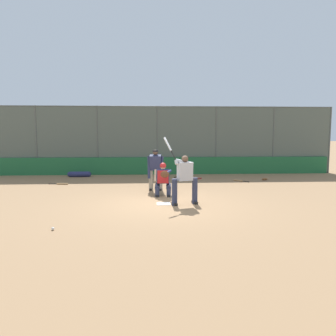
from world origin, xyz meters
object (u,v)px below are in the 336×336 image
baseball_loose (53,229)px  equipment_bag_dugout_side (79,174)px  batter_at_plate (184,178)px  spare_bat_first_base_side (61,184)px  spare_bat_near_backstop (179,176)px  spare_bat_by_padding (239,181)px  catcher_behind_plate (163,179)px  fielding_glove_on_dirt (265,179)px  umpire_home (156,169)px  spare_bat_third_base_side (196,179)px

baseball_loose → equipment_bag_dugout_side: equipment_bag_dugout_side is taller
batter_at_plate → spare_bat_first_base_side: size_ratio=2.44×
spare_bat_near_backstop → spare_bat_first_base_side: (5.42, 2.31, 0.00)m
spare_bat_by_padding → batter_at_plate: bearing=108.0°
catcher_behind_plate → spare_bat_first_base_side: catcher_behind_plate is taller
spare_bat_first_base_side → fielding_glove_on_dirt: fielding_glove_on_dirt is taller
spare_bat_first_base_side → fielding_glove_on_dirt: bearing=13.5°
catcher_behind_plate → spare_bat_near_backstop: (-1.03, -5.15, -0.59)m
fielding_glove_on_dirt → equipment_bag_dugout_side: equipment_bag_dugout_side is taller
batter_at_plate → fielding_glove_on_dirt: batter_at_plate is taller
equipment_bag_dugout_side → batter_at_plate: bearing=124.6°
catcher_behind_plate → spare_bat_by_padding: 5.08m
catcher_behind_plate → baseball_loose: catcher_behind_plate is taller
umpire_home → spare_bat_third_base_side: umpire_home is taller
spare_bat_by_padding → equipment_bag_dugout_side: equipment_bag_dugout_side is taller
spare_bat_by_padding → spare_bat_third_base_side: size_ratio=0.86×
spare_bat_by_padding → baseball_loose: bearing=99.7°
spare_bat_third_base_side → equipment_bag_dugout_side: 6.03m
spare_bat_third_base_side → spare_bat_first_base_side: same height
batter_at_plate → baseball_loose: batter_at_plate is taller
spare_bat_by_padding → fielding_glove_on_dirt: fielding_glove_on_dirt is taller
spare_bat_near_backstop → batter_at_plate: bearing=-156.7°
batter_at_plate → spare_bat_near_backstop: (-0.42, -6.63, -0.82)m
spare_bat_third_base_side → equipment_bag_dugout_side: size_ratio=0.66×
umpire_home → spare_bat_by_padding: bearing=-143.3°
umpire_home → fielding_glove_on_dirt: (-5.32, -2.56, -0.81)m
spare_bat_third_base_side → batter_at_plate: bearing=-122.2°
spare_bat_near_backstop → equipment_bag_dugout_side: bearing=114.5°
batter_at_plate → umpire_home: size_ratio=1.33×
spare_bat_near_backstop → spare_bat_first_base_side: 5.89m
spare_bat_by_padding → fielding_glove_on_dirt: (-1.32, -0.30, 0.02)m
catcher_behind_plate → baseball_loose: 4.95m
spare_bat_near_backstop → spare_bat_first_base_side: bearing=140.0°
catcher_behind_plate → spare_bat_first_base_side: 5.27m
umpire_home → spare_bat_near_backstop: size_ratio=1.97×
equipment_bag_dugout_side → spare_bat_first_base_side: bearing=83.6°
spare_bat_near_backstop → spare_bat_third_base_side: same height
umpire_home → spare_bat_near_backstop: bearing=-100.4°
spare_bat_by_padding → spare_bat_first_base_side: bearing=54.6°
batter_at_plate → equipment_bag_dugout_side: batter_at_plate is taller
baseball_loose → umpire_home: bearing=-115.8°
spare_bat_first_base_side → equipment_bag_dugout_side: size_ratio=0.71×
umpire_home → spare_bat_near_backstop: 4.32m
spare_bat_by_padding → catcher_behind_plate: bearing=92.8°
catcher_behind_plate → equipment_bag_dugout_side: bearing=-49.5°
spare_bat_near_backstop → catcher_behind_plate: bearing=-164.4°
umpire_home → equipment_bag_dugout_side: umpire_home is taller
batter_at_plate → spare_bat_third_base_side: 5.81m
batter_at_plate → spare_bat_near_backstop: size_ratio=2.61×
fielding_glove_on_dirt → spare_bat_first_base_side: bearing=5.0°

